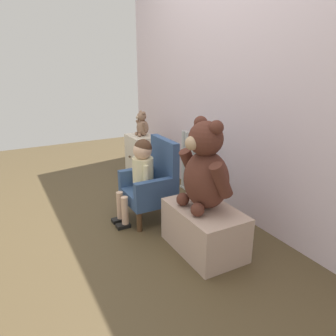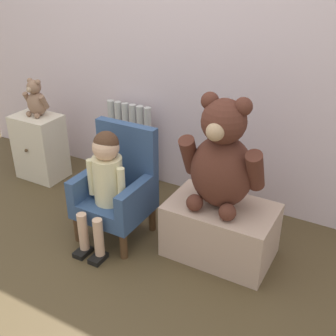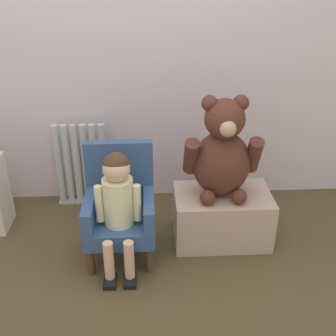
{
  "view_description": "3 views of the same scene",
  "coord_description": "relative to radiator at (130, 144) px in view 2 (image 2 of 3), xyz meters",
  "views": [
    {
      "loc": [
        2.24,
        -0.64,
        1.31
      ],
      "look_at": [
        0.29,
        0.41,
        0.56
      ],
      "focal_mm": 35.0,
      "sensor_mm": 36.0,
      "label": 1
    },
    {
      "loc": [
        1.25,
        -1.28,
        1.56
      ],
      "look_at": [
        0.28,
        0.45,
        0.53
      ],
      "focal_mm": 45.0,
      "sensor_mm": 36.0,
      "label": 2
    },
    {
      "loc": [
        0.11,
        -1.64,
        1.63
      ],
      "look_at": [
        0.22,
        0.44,
        0.57
      ],
      "focal_mm": 45.0,
      "sensor_mm": 36.0,
      "label": 3
    }
  ],
  "objects": [
    {
      "name": "low_bench",
      "position": [
        0.92,
        -0.48,
        -0.14
      ],
      "size": [
        0.59,
        0.37,
        0.32
      ],
      "primitive_type": "cube",
      "color": "tan",
      "rests_on": "ground_plane"
    },
    {
      "name": "radiator",
      "position": [
        0.0,
        0.0,
        0.0
      ],
      "size": [
        0.37,
        0.05,
        0.61
      ],
      "color": "#B8BBBB",
      "rests_on": "ground_plane"
    },
    {
      "name": "child_figure",
      "position": [
        0.3,
        -0.68,
        0.15
      ],
      "size": [
        0.25,
        0.35,
        0.7
      ],
      "color": "beige",
      "rests_on": "ground_plane"
    },
    {
      "name": "small_teddy_bear",
      "position": [
        -0.62,
        -0.25,
        0.31
      ],
      "size": [
        0.2,
        0.14,
        0.27
      ],
      "color": "#8B6852",
      "rests_on": "small_dresser"
    },
    {
      "name": "small_dresser",
      "position": [
        -0.63,
        -0.27,
        -0.06
      ],
      "size": [
        0.34,
        0.27,
        0.49
      ],
      "color": "beige",
      "rests_on": "ground_plane"
    },
    {
      "name": "back_wall",
      "position": [
        0.36,
        0.12,
        0.9
      ],
      "size": [
        3.8,
        0.05,
        2.4
      ],
      "primitive_type": "cube",
      "color": "silver",
      "rests_on": "ground_plane"
    },
    {
      "name": "child_armchair",
      "position": [
        0.3,
        -0.57,
        0.01
      ],
      "size": [
        0.4,
        0.38,
        0.68
      ],
      "color": "#324D79",
      "rests_on": "ground_plane"
    },
    {
      "name": "ground_plane",
      "position": [
        0.36,
        -1.03,
        -0.3
      ],
      "size": [
        6.0,
        6.0,
        0.0
      ],
      "primitive_type": "plane",
      "color": "#4B3C25"
    },
    {
      "name": "large_teddy_bear",
      "position": [
        0.9,
        -0.47,
        0.29
      ],
      "size": [
        0.45,
        0.32,
        0.62
      ],
      "color": "#4F281E",
      "rests_on": "low_bench"
    }
  ]
}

